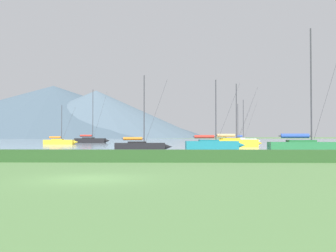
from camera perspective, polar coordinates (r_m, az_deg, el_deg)
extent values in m
plane|color=#517A42|center=(17.64, -11.14, -7.35)|extent=(1000.00, 1000.00, 0.00)
cube|color=#8499A8|center=(154.18, -0.01, -2.09)|extent=(320.00, 246.00, 0.00)
cube|color=#284C23|center=(28.41, -6.30, -4.23)|extent=(80.00, 1.20, 0.86)
cube|color=black|center=(105.41, -10.98, -2.05)|extent=(7.83, 2.88, 1.22)
cone|color=black|center=(104.68, -8.60, -2.07)|extent=(1.36, 1.07, 1.04)
cube|color=black|center=(105.49, -11.22, -1.81)|extent=(2.93, 1.94, 0.78)
cylinder|color=#333338|center=(105.42, -10.61, 1.55)|extent=(0.16, 0.16, 13.13)
cylinder|color=#333338|center=(105.61, -11.56, -1.36)|extent=(3.49, 0.23, 0.13)
cylinder|color=red|center=(105.61, -11.56, -1.36)|extent=(2.98, 0.57, 0.49)
cylinder|color=#333338|center=(105.09, -9.63, 1.37)|extent=(3.69, 0.14, 12.49)
cube|color=#236B38|center=(44.77, 18.89, -2.92)|extent=(7.70, 3.04, 1.19)
cube|color=#206032|center=(44.65, 18.34, -2.37)|extent=(2.91, 1.98, 0.76)
cylinder|color=#333338|center=(45.20, 19.62, 5.17)|extent=(0.15, 0.15, 12.59)
cylinder|color=#333338|center=(44.51, 17.56, -1.34)|extent=(3.40, 0.33, 0.13)
cylinder|color=#2847A3|center=(44.51, 17.56, -1.34)|extent=(2.91, 0.65, 0.47)
cylinder|color=#333338|center=(45.65, 21.79, 4.72)|extent=(3.59, 0.25, 11.97)
cube|color=gold|center=(89.62, -15.19, -2.22)|extent=(6.32, 2.20, 0.99)
cone|color=gold|center=(88.69, -12.95, -2.24)|extent=(1.09, 0.85, 0.84)
cube|color=gold|center=(89.72, -15.41, -1.98)|extent=(2.35, 1.53, 0.63)
cylinder|color=#333338|center=(89.50, -14.84, 0.35)|extent=(0.13, 0.13, 7.96)
cylinder|color=#333338|center=(89.86, -15.72, -1.55)|extent=(2.84, 0.13, 0.11)
cylinder|color=orange|center=(89.86, -15.72, -1.55)|extent=(2.41, 0.41, 0.40)
cylinder|color=#333338|center=(89.10, -13.92, 0.23)|extent=(3.00, 0.05, 7.57)
cube|color=navy|center=(88.70, 9.54, -2.26)|extent=(6.15, 2.14, 0.97)
cone|color=navy|center=(89.25, 11.78, -2.25)|extent=(1.06, 0.83, 0.82)
cube|color=#1B2449|center=(88.65, 9.32, -2.04)|extent=(2.29, 1.49, 0.61)
cylinder|color=#333338|center=(88.81, 9.87, 0.45)|extent=(0.12, 0.12, 8.31)
cylinder|color=#333338|center=(88.58, 8.99, -1.61)|extent=(2.76, 0.12, 0.11)
cylinder|color=gray|center=(88.58, 8.99, -1.61)|extent=(2.35, 0.40, 0.39)
cylinder|color=#333338|center=(89.02, 10.79, 0.31)|extent=(2.92, 0.04, 7.90)
cube|color=#19707A|center=(55.49, 6.19, -2.72)|extent=(7.23, 2.84, 1.12)
cone|color=#19707A|center=(56.21, 10.29, -2.69)|extent=(1.27, 1.02, 0.95)
cube|color=#16646E|center=(55.43, 5.77, -2.30)|extent=(2.73, 1.85, 0.71)
cylinder|color=#333338|center=(55.66, 6.80, 1.96)|extent=(0.14, 0.14, 8.97)
cylinder|color=#333338|center=(55.35, 5.17, -1.52)|extent=(3.20, 0.31, 0.12)
cylinder|color=red|center=(55.35, 5.17, -1.52)|extent=(2.74, 0.60, 0.45)
cylinder|color=#333338|center=(55.93, 8.49, 1.72)|extent=(3.37, 0.23, 8.53)
cube|color=white|center=(100.75, 10.29, -2.11)|extent=(7.44, 2.91, 1.15)
cone|color=white|center=(101.25, 12.64, -2.09)|extent=(1.31, 1.04, 0.98)
cube|color=silver|center=(100.70, 10.05, -1.87)|extent=(2.81, 1.90, 0.73)
cylinder|color=#333338|center=(100.88, 10.63, 0.82)|extent=(0.15, 0.15, 10.17)
cylinder|color=#333338|center=(100.64, 9.71, -1.42)|extent=(3.29, 0.31, 0.13)
cylinder|color=#2847A3|center=(100.64, 9.71, -1.42)|extent=(2.82, 0.61, 0.46)
cylinder|color=#333338|center=(101.06, 11.60, 0.67)|extent=(3.47, 0.23, 9.67)
cube|color=black|center=(49.76, -4.02, -2.96)|extent=(6.31, 2.72, 0.96)
cone|color=black|center=(49.91, 0.00, -2.96)|extent=(1.13, 0.92, 0.82)
cube|color=black|center=(49.75, -4.43, -2.56)|extent=(2.41, 1.70, 0.61)
cylinder|color=#333338|center=(49.85, -3.41, 2.16)|extent=(0.12, 0.12, 8.81)
cylinder|color=#333338|center=(49.74, -5.00, -1.80)|extent=(2.75, 0.39, 0.11)
cylinder|color=orange|center=(49.74, -5.00, -1.80)|extent=(2.37, 0.62, 0.39)
cylinder|color=#333338|center=(49.88, -1.75, 1.90)|extent=(2.90, 0.33, 8.38)
cube|color=gold|center=(66.39, 9.14, -2.44)|extent=(8.31, 4.35, 1.24)
cone|color=gold|center=(68.09, 12.71, -2.40)|extent=(1.55, 1.32, 1.06)
cube|color=gold|center=(66.23, 8.77, -2.05)|extent=(3.28, 2.49, 0.79)
cylinder|color=#333338|center=(66.72, 9.67, 1.79)|extent=(0.16, 0.16, 9.70)
cylinder|color=#333338|center=(66.01, 8.23, -1.32)|extent=(3.51, 0.90, 0.14)
cylinder|color=tan|center=(66.01, 8.23, -1.32)|extent=(3.06, 1.14, 0.50)
cylinder|color=#333338|center=(67.39, 11.15, 1.56)|extent=(3.68, 0.84, 9.23)
cone|color=#4C6070|center=(366.75, -10.16, 1.66)|extent=(191.21, 191.21, 42.70)
cone|color=#425666|center=(414.16, -15.97, 1.96)|extent=(309.18, 309.18, 51.58)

